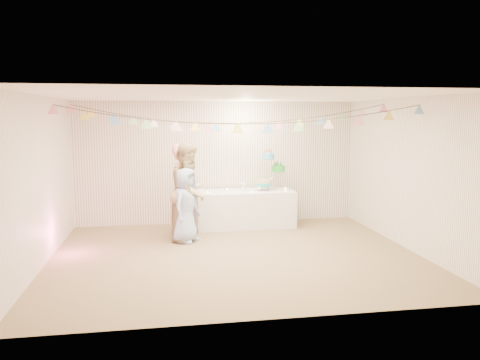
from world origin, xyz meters
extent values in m
plane|color=brown|center=(0.00, 0.00, 0.00)|extent=(6.00, 6.00, 0.00)
plane|color=white|center=(0.00, 0.00, 2.60)|extent=(6.00, 6.00, 0.00)
plane|color=white|center=(0.00, 2.50, 1.30)|extent=(6.00, 6.00, 0.00)
plane|color=white|center=(0.00, -2.50, 1.30)|extent=(6.00, 6.00, 0.00)
plane|color=white|center=(-3.00, 0.00, 1.30)|extent=(5.00, 5.00, 0.00)
plane|color=white|center=(3.00, 0.00, 1.30)|extent=(5.00, 5.00, 0.00)
cube|color=silver|center=(0.51, 2.02, 0.38)|extent=(2.01, 0.80, 0.75)
cylinder|color=white|center=(0.00, 1.97, 0.76)|extent=(0.30, 0.30, 0.02)
imported|color=#FC9783|center=(-0.78, 1.48, 0.89)|extent=(0.68, 0.77, 1.78)
imported|color=tan|center=(-0.70, 1.18, 0.91)|extent=(1.00, 1.09, 1.81)
imported|color=#9BB0DB|center=(-0.76, 1.00, 0.68)|extent=(0.73, 0.80, 1.36)
cylinder|color=#FFD88C|center=(-0.29, 1.87, 0.77)|extent=(0.04, 0.04, 0.03)
cylinder|color=#FFD88C|center=(0.16, 2.20, 0.77)|extent=(0.04, 0.04, 0.03)
cylinder|color=#FFD88C|center=(0.61, 1.80, 0.77)|extent=(0.04, 0.04, 0.03)
cylinder|color=#FFD88C|center=(0.86, 2.24, 0.77)|extent=(0.04, 0.04, 0.03)
cylinder|color=#FFD88C|center=(1.33, 1.84, 0.77)|extent=(0.04, 0.04, 0.03)
cylinder|color=#FFD88C|center=(1.41, 2.17, 0.77)|extent=(0.04, 0.04, 0.03)
camera|label=1|loc=(-1.15, -7.41, 2.28)|focal=35.00mm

